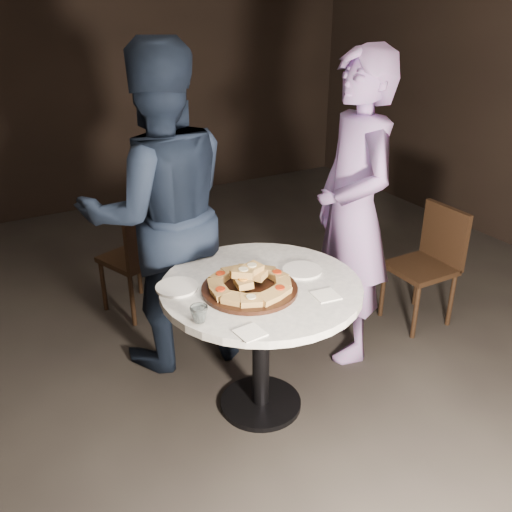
# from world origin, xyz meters

# --- Properties ---
(floor) EXTENTS (7.00, 7.00, 0.00)m
(floor) POSITION_xyz_m (0.00, 0.00, 0.00)
(floor) COLOR black
(floor) RESTS_ON ground
(table) EXTENTS (1.05, 1.05, 0.73)m
(table) POSITION_xyz_m (0.06, 0.05, 0.60)
(table) COLOR black
(table) RESTS_ON ground
(serving_board) EXTENTS (0.51, 0.51, 0.02)m
(serving_board) POSITION_xyz_m (-0.02, 0.02, 0.74)
(serving_board) COLOR black
(serving_board) RESTS_ON table
(focaccia_pile) EXTENTS (0.40, 0.40, 0.11)m
(focaccia_pile) POSITION_xyz_m (-0.02, 0.02, 0.78)
(focaccia_pile) COLOR #A87D41
(focaccia_pile) RESTS_ON serving_board
(plate_left) EXTENTS (0.23, 0.23, 0.01)m
(plate_left) POSITION_xyz_m (-0.30, 0.21, 0.74)
(plate_left) COLOR white
(plate_left) RESTS_ON table
(plate_right) EXTENTS (0.23, 0.23, 0.01)m
(plate_right) POSITION_xyz_m (0.31, 0.06, 0.74)
(plate_right) COLOR white
(plate_right) RESTS_ON table
(water_glass) EXTENTS (0.10, 0.10, 0.07)m
(water_glass) POSITION_xyz_m (-0.33, -0.11, 0.77)
(water_glass) COLOR silver
(water_glass) RESTS_ON table
(napkin_near) EXTENTS (0.12, 0.12, 0.01)m
(napkin_near) POSITION_xyz_m (-0.19, -0.30, 0.73)
(napkin_near) COLOR white
(napkin_near) RESTS_ON table
(napkin_far) EXTENTS (0.13, 0.13, 0.01)m
(napkin_far) POSITION_xyz_m (0.27, -0.20, 0.74)
(napkin_far) COLOR white
(napkin_far) RESTS_ON table
(chair_far) EXTENTS (0.47, 0.48, 0.77)m
(chair_far) POSITION_xyz_m (-0.14, 1.27, 0.44)
(chair_far) COLOR black
(chair_far) RESTS_ON ground
(chair_right) EXTENTS (0.38, 0.36, 0.77)m
(chair_right) POSITION_xyz_m (1.47, 0.28, 0.45)
(chair_right) COLOR black
(chair_right) RESTS_ON ground
(diner_navy) EXTENTS (0.97, 0.81, 1.82)m
(diner_navy) POSITION_xyz_m (-0.16, 0.74, 0.91)
(diner_navy) COLOR black
(diner_navy) RESTS_ON ground
(diner_teal) EXTENTS (0.57, 0.73, 1.78)m
(diner_teal) POSITION_xyz_m (0.79, 0.28, 0.89)
(diner_teal) COLOR #856AAA
(diner_teal) RESTS_ON ground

